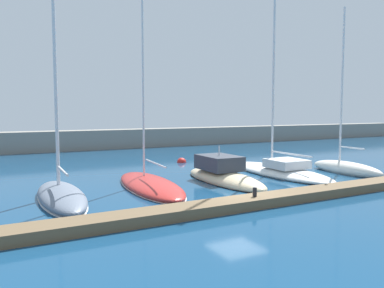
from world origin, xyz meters
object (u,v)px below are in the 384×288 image
(mooring_buoy_red, at_px, (182,162))
(sailboat_red_third, at_px, (150,184))
(motorboat_sand_fourth, at_px, (223,176))
(sailboat_white_fifth, at_px, (279,169))
(dock_bollard, at_px, (255,192))
(sailboat_ivory_sixth, at_px, (346,167))
(sailboat_slate_second, at_px, (61,194))

(mooring_buoy_red, bearing_deg, sailboat_red_third, -126.81)
(motorboat_sand_fourth, bearing_deg, sailboat_red_third, 85.94)
(sailboat_white_fifth, xyz_separation_m, mooring_buoy_red, (-3.26, 9.01, -0.39))
(dock_bollard, bearing_deg, motorboat_sand_fourth, 69.94)
(sailboat_red_third, xyz_separation_m, mooring_buoy_red, (6.81, 9.10, -0.21))
(sailboat_red_third, distance_m, sailboat_white_fifth, 10.07)
(motorboat_sand_fourth, bearing_deg, sailboat_white_fifth, -83.74)
(sailboat_red_third, relative_size, dock_bollard, 32.88)
(motorboat_sand_fourth, relative_size, mooring_buoy_red, 10.01)
(sailboat_ivory_sixth, xyz_separation_m, dock_bollard, (-11.95, -4.61, 0.23))
(sailboat_slate_second, distance_m, mooring_buoy_red, 15.54)
(sailboat_slate_second, xyz_separation_m, sailboat_ivory_sixth, (19.83, -1.16, 0.14))
(sailboat_white_fifth, relative_size, sailboat_ivory_sixth, 1.69)
(dock_bollard, bearing_deg, sailboat_red_third, 112.30)
(sailboat_slate_second, xyz_separation_m, mooring_buoy_red, (12.01, 9.86, -0.31))
(sailboat_red_third, bearing_deg, sailboat_ivory_sixth, -92.04)
(motorboat_sand_fourth, xyz_separation_m, dock_bollard, (-2.24, -6.12, 0.33))
(sailboat_red_third, bearing_deg, mooring_buoy_red, -31.35)
(sailboat_red_third, relative_size, motorboat_sand_fourth, 1.76)
(sailboat_ivory_sixth, bearing_deg, dock_bollard, 113.75)
(sailboat_white_fifth, xyz_separation_m, dock_bollard, (-7.39, -6.62, 0.30))
(motorboat_sand_fourth, distance_m, mooring_buoy_red, 9.70)
(mooring_buoy_red, distance_m, dock_bollard, 16.18)
(motorboat_sand_fourth, bearing_deg, sailboat_slate_second, 92.73)
(sailboat_white_fifth, height_order, sailboat_ivory_sixth, sailboat_white_fifth)
(dock_bollard, bearing_deg, sailboat_white_fifth, 41.84)
(sailboat_red_third, height_order, sailboat_white_fifth, sailboat_white_fifth)
(sailboat_slate_second, bearing_deg, dock_bollard, -123.66)
(sailboat_red_third, height_order, mooring_buoy_red, sailboat_red_third)
(sailboat_white_fifth, bearing_deg, sailboat_red_third, 92.53)
(mooring_buoy_red, relative_size, dock_bollard, 1.87)
(sailboat_white_fifth, relative_size, mooring_buoy_red, 25.10)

